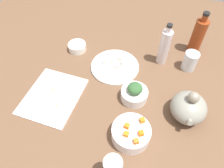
{
  "coord_description": "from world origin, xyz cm",
  "views": [
    {
      "loc": [
        58.68,
        14.03,
        82.84
      ],
      "look_at": [
        0.0,
        0.0,
        8.0
      ],
      "focal_mm": 33.97,
      "sensor_mm": 36.0,
      "label": 1
    }
  ],
  "objects_px": {
    "bowl_small_side": "(77,47)",
    "plate_tofu": "(115,67)",
    "bowl_carrots": "(131,133)",
    "drinking_glass_0": "(190,61)",
    "bottle_0": "(198,36)",
    "bowl_greens": "(134,95)",
    "teapot": "(189,107)",
    "cutting_board": "(53,96)",
    "bottle_1": "(164,47)"
  },
  "relations": [
    {
      "from": "bowl_small_side",
      "to": "plate_tofu",
      "type": "bearing_deg",
      "value": 70.15
    },
    {
      "from": "bowl_carrots",
      "to": "drinking_glass_0",
      "type": "relative_size",
      "value": 1.57
    },
    {
      "from": "drinking_glass_0",
      "to": "bowl_small_side",
      "type": "bearing_deg",
      "value": -89.77
    },
    {
      "from": "bottle_0",
      "to": "drinking_glass_0",
      "type": "distance_m",
      "value": 0.15
    },
    {
      "from": "bowl_greens",
      "to": "teapot",
      "type": "relative_size",
      "value": 0.7
    },
    {
      "from": "bowl_greens",
      "to": "bottle_0",
      "type": "bearing_deg",
      "value": 146.53
    },
    {
      "from": "bottle_0",
      "to": "cutting_board",
      "type": "bearing_deg",
      "value": -52.62
    },
    {
      "from": "teapot",
      "to": "bottle_0",
      "type": "xyz_separation_m",
      "value": [
        -0.43,
        0.03,
        0.04
      ]
    },
    {
      "from": "bowl_small_side",
      "to": "bottle_1",
      "type": "xyz_separation_m",
      "value": [
        -0.02,
        0.46,
        0.08
      ]
    },
    {
      "from": "bowl_greens",
      "to": "bowl_small_side",
      "type": "relative_size",
      "value": 1.26
    },
    {
      "from": "bowl_carrots",
      "to": "bottle_0",
      "type": "relative_size",
      "value": 0.65
    },
    {
      "from": "teapot",
      "to": "cutting_board",
      "type": "bearing_deg",
      "value": -85.56
    },
    {
      "from": "plate_tofu",
      "to": "drinking_glass_0",
      "type": "relative_size",
      "value": 2.53
    },
    {
      "from": "cutting_board",
      "to": "drinking_glass_0",
      "type": "height_order",
      "value": "drinking_glass_0"
    },
    {
      "from": "plate_tofu",
      "to": "cutting_board",
      "type": "bearing_deg",
      "value": -43.43
    },
    {
      "from": "cutting_board",
      "to": "bowl_greens",
      "type": "relative_size",
      "value": 2.32
    },
    {
      "from": "cutting_board",
      "to": "bowl_carrots",
      "type": "relative_size",
      "value": 1.84
    },
    {
      "from": "bottle_0",
      "to": "teapot",
      "type": "bearing_deg",
      "value": -4.04
    },
    {
      "from": "bottle_0",
      "to": "drinking_glass_0",
      "type": "xyz_separation_m",
      "value": [
        0.14,
        -0.02,
        -0.05
      ]
    },
    {
      "from": "plate_tofu",
      "to": "bowl_small_side",
      "type": "height_order",
      "value": "bowl_small_side"
    },
    {
      "from": "bowl_small_side",
      "to": "cutting_board",
      "type": "bearing_deg",
      "value": -0.59
    },
    {
      "from": "plate_tofu",
      "to": "bowl_carrots",
      "type": "bearing_deg",
      "value": 22.23
    },
    {
      "from": "bowl_small_side",
      "to": "teapot",
      "type": "xyz_separation_m",
      "value": [
        0.29,
        0.59,
        0.04
      ]
    },
    {
      "from": "cutting_board",
      "to": "drinking_glass_0",
      "type": "xyz_separation_m",
      "value": [
        -0.34,
        0.6,
        0.04
      ]
    },
    {
      "from": "plate_tofu",
      "to": "bottle_0",
      "type": "xyz_separation_m",
      "value": [
        -0.23,
        0.39,
        0.09
      ]
    },
    {
      "from": "teapot",
      "to": "bottle_1",
      "type": "distance_m",
      "value": 0.33
    },
    {
      "from": "plate_tofu",
      "to": "bowl_greens",
      "type": "relative_size",
      "value": 2.03
    },
    {
      "from": "bottle_1",
      "to": "drinking_glass_0",
      "type": "relative_size",
      "value": 2.37
    },
    {
      "from": "bottle_1",
      "to": "plate_tofu",
      "type": "bearing_deg",
      "value": -65.91
    },
    {
      "from": "bowl_small_side",
      "to": "bottle_1",
      "type": "bearing_deg",
      "value": 92.2
    },
    {
      "from": "bowl_carrots",
      "to": "teapot",
      "type": "relative_size",
      "value": 0.89
    },
    {
      "from": "plate_tofu",
      "to": "bottle_0",
      "type": "distance_m",
      "value": 0.46
    },
    {
      "from": "bottle_0",
      "to": "bottle_1",
      "type": "height_order",
      "value": "bottle_0"
    },
    {
      "from": "bowl_carrots",
      "to": "teapot",
      "type": "height_order",
      "value": "teapot"
    },
    {
      "from": "cutting_board",
      "to": "bottle_1",
      "type": "xyz_separation_m",
      "value": [
        -0.35,
        0.46,
        0.1
      ]
    },
    {
      "from": "plate_tofu",
      "to": "bowl_greens",
      "type": "distance_m",
      "value": 0.21
    },
    {
      "from": "cutting_board",
      "to": "bowl_small_side",
      "type": "relative_size",
      "value": 2.92
    },
    {
      "from": "plate_tofu",
      "to": "bowl_carrots",
      "type": "distance_m",
      "value": 0.39
    },
    {
      "from": "bottle_1",
      "to": "bowl_greens",
      "type": "bearing_deg",
      "value": -20.28
    },
    {
      "from": "bottle_1",
      "to": "bowl_small_side",
      "type": "bearing_deg",
      "value": -87.8
    },
    {
      "from": "cutting_board",
      "to": "bowl_greens",
      "type": "bearing_deg",
      "value": 102.65
    },
    {
      "from": "bowl_greens",
      "to": "bowl_small_side",
      "type": "distance_m",
      "value": 0.44
    },
    {
      "from": "plate_tofu",
      "to": "bowl_small_side",
      "type": "distance_m",
      "value": 0.25
    },
    {
      "from": "cutting_board",
      "to": "plate_tofu",
      "type": "distance_m",
      "value": 0.34
    },
    {
      "from": "cutting_board",
      "to": "bottle_0",
      "type": "bearing_deg",
      "value": 127.38
    },
    {
      "from": "bowl_carrots",
      "to": "bowl_small_side",
      "type": "bearing_deg",
      "value": -139.47
    },
    {
      "from": "bowl_small_side",
      "to": "teapot",
      "type": "relative_size",
      "value": 0.56
    },
    {
      "from": "bowl_greens",
      "to": "bowl_small_side",
      "type": "height_order",
      "value": "bowl_greens"
    },
    {
      "from": "bowl_greens",
      "to": "drinking_glass_0",
      "type": "height_order",
      "value": "drinking_glass_0"
    },
    {
      "from": "cutting_board",
      "to": "bowl_small_side",
      "type": "bearing_deg",
      "value": 179.41
    }
  ]
}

